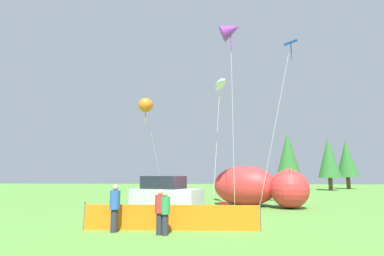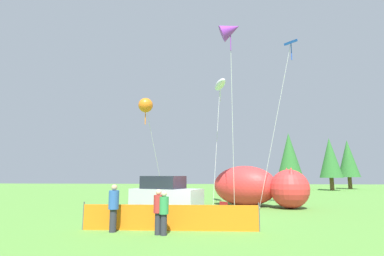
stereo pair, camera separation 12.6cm
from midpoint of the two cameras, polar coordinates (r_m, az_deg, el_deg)
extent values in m
plane|color=#548C38|center=(15.54, -0.12, -17.11)|extent=(120.00, 120.00, 0.00)
cube|color=#B7BCC1|center=(17.44, -5.10, -13.40)|extent=(4.30, 3.03, 1.19)
cube|color=#1E232D|center=(17.49, -5.62, -10.25)|extent=(2.60, 2.28, 0.71)
cylinder|color=black|center=(17.68, -0.12, -15.16)|extent=(0.63, 0.44, 0.58)
cylinder|color=black|center=(16.15, -2.84, -15.74)|extent=(0.63, 0.44, 0.58)
cylinder|color=black|center=(18.85, -7.07, -14.71)|extent=(0.63, 0.44, 0.58)
cylinder|color=black|center=(17.42, -10.20, -15.12)|extent=(0.63, 0.44, 0.58)
cube|color=maroon|center=(15.42, 6.62, -15.51)|extent=(0.77, 0.77, 0.03)
cube|color=maroon|center=(15.21, 5.93, -14.69)|extent=(0.40, 0.38, 0.49)
cylinder|color=#A5A5AD|center=(15.77, 6.57, -16.15)|extent=(0.02, 0.02, 0.43)
cylinder|color=#A5A5AD|center=(15.47, 7.90, -16.27)|extent=(0.02, 0.02, 0.43)
cylinder|color=#A5A5AD|center=(15.44, 5.36, -16.33)|extent=(0.02, 0.02, 0.43)
cylinder|color=#A5A5AD|center=(15.12, 6.70, -16.46)|extent=(0.02, 0.02, 0.43)
ellipsoid|color=red|center=(22.53, 9.78, -10.78)|extent=(5.57, 4.81, 2.87)
ellipsoid|color=yellow|center=(22.56, 9.83, -12.42)|extent=(3.72, 3.36, 1.29)
sphere|color=red|center=(21.44, 17.92, -10.97)|extent=(2.58, 2.58, 2.58)
cone|color=red|center=(22.05, 17.41, -8.24)|extent=(0.72, 0.72, 0.77)
cone|color=red|center=(20.79, 18.19, -8.18)|extent=(0.72, 0.72, 0.77)
cube|color=orange|center=(12.62, -4.29, -16.67)|extent=(7.13, 0.28, 1.01)
cylinder|color=#4C4C51|center=(13.51, -20.06, -15.44)|extent=(0.05, 0.05, 1.11)
cylinder|color=#4C4C51|center=(12.70, 12.59, -16.21)|extent=(0.05, 0.05, 1.11)
cylinder|color=#2D2D38|center=(11.85, -6.52, -17.68)|extent=(0.25, 0.25, 0.79)
cylinder|color=#B72D2D|center=(11.76, -6.46, -14.17)|extent=(0.36, 0.36, 0.66)
sphere|color=beige|center=(11.72, -6.42, -12.04)|extent=(0.22, 0.22, 0.22)
cylinder|color=#2D2D38|center=(12.67, -14.89, -16.70)|extent=(0.27, 0.27, 0.87)
cylinder|color=#2D59A5|center=(12.58, -14.74, -13.09)|extent=(0.40, 0.40, 0.73)
sphere|color=tan|center=(12.55, -14.65, -10.90)|extent=(0.24, 0.24, 0.24)
cylinder|color=#2D2D38|center=(11.72, -5.45, -17.87)|extent=(0.24, 0.24, 0.77)
cylinder|color=#338C4C|center=(11.63, -5.40, -14.45)|extent=(0.35, 0.35, 0.64)
sphere|color=beige|center=(11.60, -5.37, -12.37)|extent=(0.21, 0.21, 0.21)
cylinder|color=silver|center=(20.92, 15.49, 1.04)|extent=(2.64, 0.25, 11.43)
cube|color=blue|center=(22.96, 18.15, 15.21)|extent=(1.11, 1.17, 0.67)
cylinder|color=blue|center=(22.68, 18.23, 13.59)|extent=(0.06, 0.06, 1.20)
cylinder|color=silver|center=(17.61, 7.57, 1.67)|extent=(0.07, 0.54, 10.85)
cone|color=purple|center=(19.12, 7.19, 18.01)|extent=(1.50, 1.15, 1.38)
cylinder|color=purple|center=(18.82, 7.24, 16.11)|extent=(0.06, 0.06, 1.20)
cylinder|color=silver|center=(21.08, 4.55, -2.67)|extent=(0.63, 2.23, 9.01)
ellipsoid|color=white|center=(23.08, 5.18, 8.21)|extent=(1.22, 2.66, 0.73)
cylinder|color=white|center=(22.88, 5.21, 6.54)|extent=(0.06, 0.06, 1.20)
cylinder|color=silver|center=(20.83, -7.05, -5.60)|extent=(1.02, 2.66, 6.80)
sphere|color=orange|center=(20.15, -8.99, 4.32)|extent=(0.96, 0.96, 0.96)
cylinder|color=orange|center=(20.00, -9.04, 2.37)|extent=(0.06, 0.06, 1.20)
cylinder|color=brown|center=(53.42, 17.98, -9.69)|extent=(0.71, 0.71, 2.22)
cone|color=#2D6B2D|center=(53.53, 17.74, -4.69)|extent=(3.91, 3.91, 7.11)
cylinder|color=brown|center=(54.75, 27.59, -9.27)|extent=(0.60, 0.60, 1.87)
cone|color=#2D6B2D|center=(54.80, 27.29, -5.18)|extent=(3.29, 3.29, 5.97)
cylinder|color=brown|center=(48.46, 24.82, -9.67)|extent=(0.58, 0.58, 1.82)
cone|color=#2D6B2D|center=(48.51, 24.52, -5.17)|extent=(3.19, 3.19, 5.81)
camera|label=1|loc=(0.06, -90.17, 0.03)|focal=28.00mm
camera|label=2|loc=(0.06, 89.83, -0.03)|focal=28.00mm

